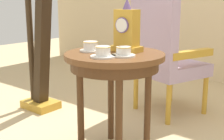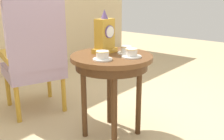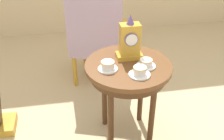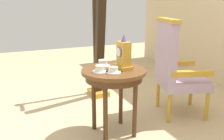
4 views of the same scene
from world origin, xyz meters
The scene contains 8 objects.
ground_plane centered at (0.00, 0.00, 0.00)m, with size 10.00×10.00×0.00m, color tan.
side_table centered at (0.02, -0.02, 0.60)m, with size 0.63×0.63×0.68m.
teacup_left centered at (-0.14, -0.06, 0.71)m, with size 0.14×0.14×0.06m.
teacup_right centered at (0.06, -0.17, 0.71)m, with size 0.15×0.15×0.06m.
teacup_center centered at (0.13, -0.07, 0.71)m, with size 0.14×0.14×0.06m.
mantel_clock centered at (0.04, 0.08, 0.82)m, with size 0.19×0.11×0.34m.
armchair centered at (-0.11, 0.82, 0.59)m, with size 0.68×0.67×1.14m.
harp centered at (-1.03, 0.23, 0.76)m, with size 0.40×0.24×1.86m.
Camera 4 is at (2.07, -0.96, 1.30)m, focal length 38.92 mm.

